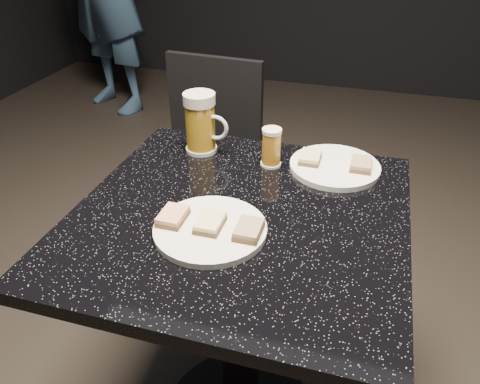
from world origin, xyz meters
name	(u,v)px	position (x,y,z in m)	size (l,w,h in m)	color
plate_large	(210,229)	(-0.04, -0.09, 0.76)	(0.23, 0.23, 0.01)	white
plate_small	(335,167)	(0.17, 0.24, 0.76)	(0.22, 0.22, 0.01)	white
table	(240,294)	(0.00, 0.00, 0.51)	(0.70, 0.70, 0.75)	black
beer_mug	(201,123)	(-0.18, 0.25, 0.83)	(0.12, 0.08, 0.16)	silver
beer_tumbler	(271,147)	(0.02, 0.22, 0.80)	(0.05, 0.05, 0.10)	white
chair	(205,160)	(-0.32, 0.64, 0.50)	(0.39, 0.39, 0.85)	black
canapes_on_plate_large	(210,223)	(-0.04, -0.09, 0.77)	(0.21, 0.07, 0.02)	#4C3521
canapes_on_plate_small	(335,161)	(0.17, 0.24, 0.77)	(0.17, 0.07, 0.02)	#4C3521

